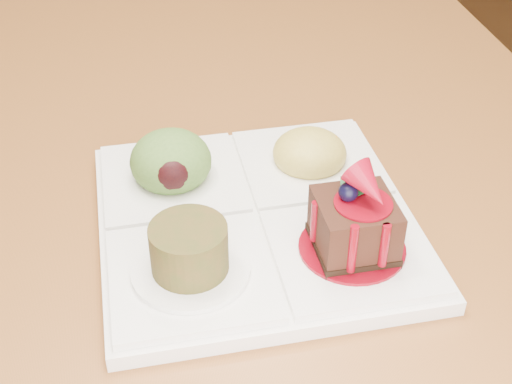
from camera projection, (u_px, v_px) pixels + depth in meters
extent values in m
plane|color=#583519|center=(125.00, 312.00, 1.50)|extent=(6.00, 6.00, 0.00)
cylinder|color=#311E10|center=(484.00, 248.00, 1.35)|extent=(0.03, 0.03, 0.41)
cube|color=white|center=(256.00, 222.00, 0.54)|extent=(0.24, 0.24, 0.01)
cube|color=white|center=(351.00, 252.00, 0.50)|extent=(0.11, 0.11, 0.01)
cube|color=white|center=(191.00, 275.00, 0.49)|extent=(0.11, 0.11, 0.01)
cube|color=white|center=(172.00, 179.00, 0.57)|extent=(0.11, 0.11, 0.01)
cube|color=white|center=(309.00, 163.00, 0.59)|extent=(0.11, 0.11, 0.01)
cylinder|color=maroon|center=(352.00, 248.00, 0.50)|extent=(0.08, 0.08, 0.00)
cube|color=black|center=(352.00, 245.00, 0.50)|extent=(0.06, 0.06, 0.01)
cube|color=black|center=(355.00, 222.00, 0.49)|extent=(0.05, 0.05, 0.03)
cylinder|color=maroon|center=(357.00, 201.00, 0.48)|extent=(0.04, 0.04, 0.00)
sphere|color=black|center=(348.00, 192.00, 0.48)|extent=(0.01, 0.01, 0.01)
cone|color=maroon|center=(369.00, 187.00, 0.46)|extent=(0.04, 0.04, 0.03)
cube|color=#10421B|center=(357.00, 186.00, 0.48)|extent=(0.01, 0.02, 0.01)
cube|color=#10421B|center=(347.00, 185.00, 0.48)|extent=(0.01, 0.02, 0.01)
cylinder|color=maroon|center=(353.00, 249.00, 0.47)|extent=(0.01, 0.01, 0.04)
cylinder|color=maroon|center=(384.00, 245.00, 0.47)|extent=(0.01, 0.01, 0.03)
cylinder|color=maroon|center=(315.00, 221.00, 0.49)|extent=(0.01, 0.01, 0.03)
cylinder|color=white|center=(191.00, 269.00, 0.48)|extent=(0.08, 0.08, 0.00)
cylinder|color=#513717|center=(189.00, 248.00, 0.47)|extent=(0.05, 0.05, 0.03)
cylinder|color=#40220D|center=(188.00, 235.00, 0.46)|extent=(0.04, 0.04, 0.00)
ellipsoid|color=#517931|center=(171.00, 161.00, 0.56)|extent=(0.07, 0.07, 0.05)
ellipsoid|color=black|center=(173.00, 175.00, 0.55)|extent=(0.03, 0.02, 0.03)
ellipsoid|color=gold|center=(310.00, 153.00, 0.59)|extent=(0.06, 0.06, 0.04)
cube|color=orange|center=(327.00, 142.00, 0.59)|extent=(0.02, 0.02, 0.01)
cube|color=#466B17|center=(301.00, 139.00, 0.60)|extent=(0.02, 0.02, 0.01)
cube|color=orange|center=(299.00, 151.00, 0.58)|extent=(0.02, 0.02, 0.01)
cube|color=#466B17|center=(320.00, 158.00, 0.57)|extent=(0.02, 0.02, 0.01)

